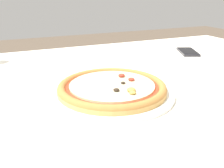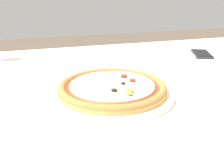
{
  "view_description": "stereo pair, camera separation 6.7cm",
  "coord_description": "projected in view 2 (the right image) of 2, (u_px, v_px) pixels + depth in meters",
  "views": [
    {
      "loc": [
        -0.43,
        -0.71,
        1.01
      ],
      "look_at": [
        -0.18,
        -0.13,
        0.77
      ],
      "focal_mm": 40.0,
      "sensor_mm": 36.0,
      "label": 1
    },
    {
      "loc": [
        -0.36,
        -0.73,
        1.01
      ],
      "look_at": [
        -0.18,
        -0.13,
        0.77
      ],
      "focal_mm": 40.0,
      "sensor_mm": 36.0,
      "label": 2
    }
  ],
  "objects": [
    {
      "name": "pizza_plate",
      "position": [
        112.0,
        89.0,
        0.68
      ],
      "size": [
        0.34,
        0.34,
        0.04
      ],
      "color": "white",
      "rests_on": "dining_table"
    },
    {
      "name": "dining_table",
      "position": [
        150.0,
        95.0,
        0.88
      ],
      "size": [
        1.46,
        0.98,
        0.74
      ],
      "color": "brown",
      "rests_on": "ground_plane"
    },
    {
      "name": "cell_phone",
      "position": [
        201.0,
        54.0,
        1.08
      ],
      "size": [
        0.12,
        0.16,
        0.01
      ],
      "color": "#232328",
      "rests_on": "dining_table"
    }
  ]
}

